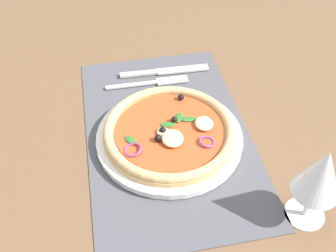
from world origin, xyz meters
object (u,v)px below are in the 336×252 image
at_px(pizza, 168,131).
at_px(knife, 166,71).
at_px(plate, 168,137).
at_px(wine_glass, 321,175).
at_px(fork, 152,83).

distance_m(pizza, knife, 0.21).
xyz_separation_m(plate, wine_glass, (0.20, 0.18, 0.09)).
xyz_separation_m(pizza, wine_glass, (0.20, 0.18, 0.07)).
distance_m(knife, wine_glass, 0.44).
bearing_deg(wine_glass, fork, -153.45).
bearing_deg(knife, wine_glass, -68.23).
bearing_deg(pizza, wine_glass, 42.70).
height_order(plate, wine_glass, wine_glass).
distance_m(pizza, wine_glass, 0.28).
xyz_separation_m(knife, wine_glass, (0.41, 0.15, 0.09)).
bearing_deg(pizza, fork, -179.35).
height_order(pizza, knife, pizza).
bearing_deg(knife, pizza, -97.87).
distance_m(plate, knife, 0.21).
xyz_separation_m(plate, pizza, (0.00, 0.00, 0.02)).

